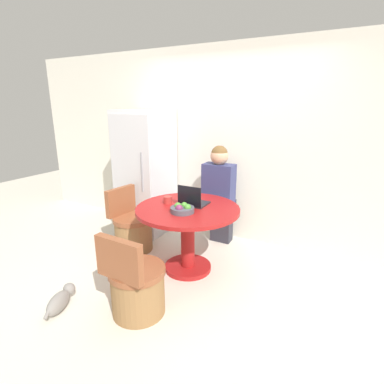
% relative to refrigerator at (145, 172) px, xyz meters
% --- Properties ---
extents(ground_plane, '(12.00, 12.00, 0.00)m').
position_rel_refrigerator_xyz_m(ground_plane, '(1.15, -1.04, -0.89)').
color(ground_plane, beige).
extents(wall_back, '(7.00, 0.06, 2.60)m').
position_rel_refrigerator_xyz_m(wall_back, '(1.15, 0.39, 0.41)').
color(wall_back, silver).
rests_on(wall_back, ground_plane).
extents(refrigerator, '(0.68, 0.69, 1.77)m').
position_rel_refrigerator_xyz_m(refrigerator, '(0.00, 0.00, 0.00)').
color(refrigerator, silver).
rests_on(refrigerator, ground_plane).
extents(dining_table, '(1.14, 1.14, 0.76)m').
position_rel_refrigerator_xyz_m(dining_table, '(1.12, -0.74, -0.34)').
color(dining_table, maroon).
rests_on(dining_table, ground_plane).
extents(chair_near_camera, '(0.51, 0.51, 0.81)m').
position_rel_refrigerator_xyz_m(chair_near_camera, '(1.09, -1.63, -0.62)').
color(chair_near_camera, olive).
rests_on(chair_near_camera, ground_plane).
extents(chair_left_side, '(0.52, 0.51, 0.81)m').
position_rel_refrigerator_xyz_m(chair_left_side, '(0.24, -0.64, -0.62)').
color(chair_left_side, olive).
rests_on(chair_left_side, ground_plane).
extents(person_seated, '(0.40, 0.37, 1.35)m').
position_rel_refrigerator_xyz_m(person_seated, '(1.16, 0.05, -0.13)').
color(person_seated, '#2D2D38').
rests_on(person_seated, ground_plane).
extents(laptop, '(0.28, 0.26, 0.24)m').
position_rel_refrigerator_xyz_m(laptop, '(1.14, -0.65, -0.08)').
color(laptop, '#232328').
rests_on(laptop, dining_table).
extents(fruit_bowl, '(0.25, 0.25, 0.10)m').
position_rel_refrigerator_xyz_m(fruit_bowl, '(1.15, -0.90, -0.09)').
color(fruit_bowl, '#4C4C56').
rests_on(fruit_bowl, dining_table).
extents(coffee_cup, '(0.09, 0.09, 0.08)m').
position_rel_refrigerator_xyz_m(coffee_cup, '(0.86, -0.73, -0.09)').
color(coffee_cup, '#B2332D').
rests_on(coffee_cup, dining_table).
extents(cat, '(0.21, 0.42, 0.18)m').
position_rel_refrigerator_xyz_m(cat, '(0.43, -1.93, -0.79)').
color(cat, gray).
rests_on(cat, ground_plane).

